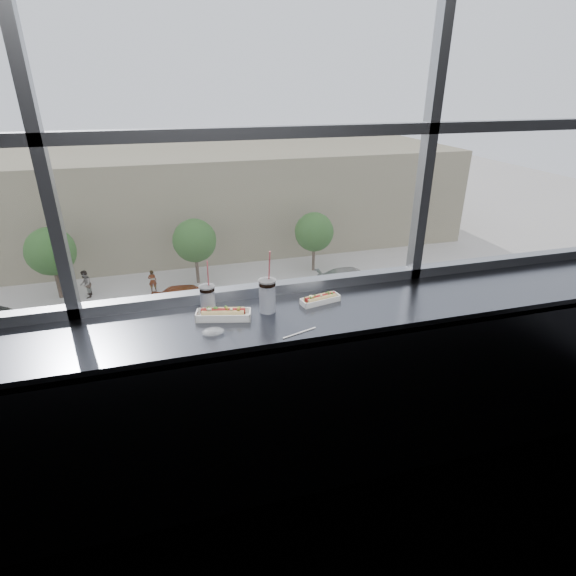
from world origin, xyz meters
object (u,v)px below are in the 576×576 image
object	(u,v)px
car_near_e	(469,321)
car_near_d	(337,341)
soda_cup_left	(208,298)
car_far_b	(188,293)
car_near_c	(166,367)
loose_straw	(300,333)
car_near_b	(51,387)
hotdog_tray_right	(320,299)
wrapper	(213,331)
car_far_c	(353,276)
soda_cup_right	(267,294)
tree_center	(195,241)
tree_right	(314,232)
hotdog_tray_left	(223,314)
tree_left	(51,251)
pedestrian_b	(152,279)
pedestrian_a	(85,282)

from	to	relation	value
car_near_e	car_near_d	size ratio (longest dim) A/B	1.00
soda_cup_left	car_far_b	distance (m)	26.59
car_far_b	car_near_c	size ratio (longest dim) A/B	0.95
loose_straw	car_near_b	bearing A→B (deg)	93.65
hotdog_tray_right	wrapper	distance (m)	0.65
hotdog_tray_right	car_far_b	bearing A→B (deg)	78.30
car_far_c	soda_cup_right	bearing A→B (deg)	156.58
tree_center	tree_right	world-z (taller)	tree_center
hotdog_tray_left	car_near_d	distance (m)	20.99
tree_center	tree_right	xyz separation A→B (m)	(8.77, 0.00, -0.13)
hotdog_tray_left	hotdog_tray_right	distance (m)	0.55
tree_left	soda_cup_right	bearing A→B (deg)	-74.49
soda_cup_right	tree_right	world-z (taller)	soda_cup_right
hotdog_tray_right	car_far_c	world-z (taller)	hotdog_tray_right
hotdog_tray_right	car_near_e	size ratio (longest dim) A/B	0.04
hotdog_tray_left	car_near_d	bearing A→B (deg)	79.13
car_far_b	pedestrian_b	world-z (taller)	car_far_b
loose_straw	car_far_c	world-z (taller)	loose_straw
wrapper	car_far_c	distance (m)	29.31
car_far_b	car_far_c	distance (m)	11.21
car_far_c	pedestrian_b	world-z (taller)	car_far_c
pedestrian_a	car_near_d	bearing A→B (deg)	49.26
car_far_b	pedestrian_a	bearing A→B (deg)	66.13
car_near_c	pedestrian_a	bearing A→B (deg)	25.91
tree_right	hotdog_tray_right	bearing A→B (deg)	-109.10
wrapper	tree_left	world-z (taller)	wrapper
wrapper	car_near_c	size ratio (longest dim) A/B	0.02
car_near_b	tree_center	world-z (taller)	tree_center
car_near_e	car_near_b	world-z (taller)	car_near_e
hotdog_tray_right	car_near_b	world-z (taller)	hotdog_tray_right
soda_cup_left	car_near_c	distance (m)	19.59
pedestrian_b	car_near_c	bearing A→B (deg)	92.94
car_near_e	car_near_c	xyz separation A→B (m)	(-16.34, 0.00, -0.02)
car_far_b	tree_right	world-z (taller)	tree_right
tree_right	soda_cup_right	bearing A→B (deg)	-109.64
car_near_d	soda_cup_left	bearing A→B (deg)	150.98
car_near_b	tree_left	bearing A→B (deg)	6.92
car_far_c	pedestrian_a	xyz separation A→B (m)	(-17.68, 3.55, 0.15)
pedestrian_b	wrapper	bearing A→B (deg)	93.09
pedestrian_b	hotdog_tray_left	bearing A→B (deg)	93.26
loose_straw	wrapper	distance (m)	0.43
wrapper	car_far_b	distance (m)	26.76
soda_cup_left	soda_cup_right	xyz separation A→B (m)	(0.31, -0.06, 0.01)
soda_cup_left	pedestrian_a	distance (m)	30.38
hotdog_tray_left	car_near_b	world-z (taller)	hotdog_tray_left
hotdog_tray_left	car_near_c	distance (m)	19.62
hotdog_tray_left	car_near_e	distance (m)	24.88
wrapper	pedestrian_a	xyz separation A→B (m)	(-5.78, 27.93, -10.93)
soda_cup_left	tree_right	bearing A→B (deg)	69.76
pedestrian_a	wrapper	bearing A→B (deg)	11.69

